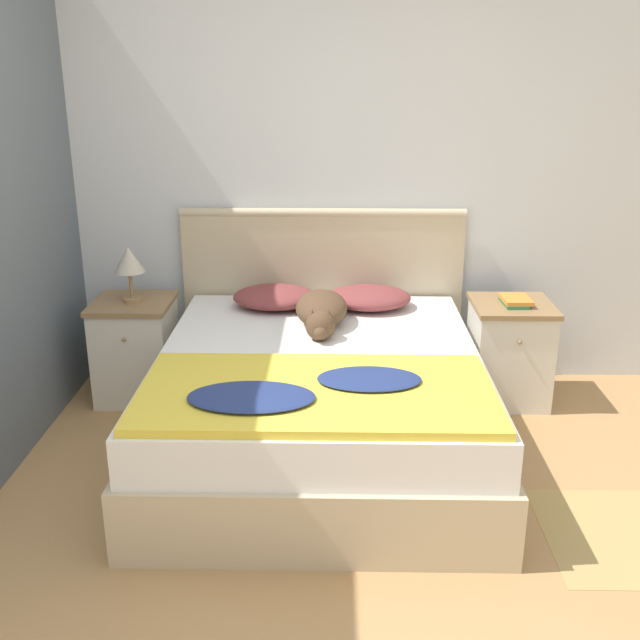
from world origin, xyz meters
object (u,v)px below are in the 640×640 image
object	(u,v)px
pillow_left	(275,297)
nightstand_left	(136,349)
dog	(322,311)
nightstand_right	(509,352)
book_stack	(515,301)
table_lamp	(129,262)
bed	(319,403)
pillow_right	(369,297)

from	to	relation	value
pillow_left	nightstand_left	bearing A→B (deg)	-175.93
dog	nightstand_left	bearing A→B (deg)	166.74
nightstand_left	nightstand_right	world-z (taller)	same
pillow_left	book_stack	distance (m)	1.38
nightstand_right	table_lamp	world-z (taller)	table_lamp
bed	table_lamp	size ratio (longest dim) A/B	6.10
table_lamp	pillow_left	bearing A→B (deg)	3.70
nightstand_right	table_lamp	distance (m)	2.25
pillow_left	dog	bearing A→B (deg)	-48.78
nightstand_left	table_lamp	bearing A→B (deg)	90.00
pillow_left	pillow_right	distance (m)	0.55
bed	dog	size ratio (longest dim) A/B	2.89
nightstand_right	pillow_left	size ratio (longest dim) A/B	1.23
pillow_right	table_lamp	bearing A→B (deg)	-177.78
dog	book_stack	bearing A→B (deg)	12.23
pillow_right	table_lamp	xyz separation A→B (m)	(-1.37, -0.05, 0.22)
pillow_right	book_stack	world-z (taller)	pillow_right
nightstand_right	pillow_right	bearing A→B (deg)	175.93
pillow_right	table_lamp	distance (m)	1.39
bed	pillow_left	world-z (taller)	pillow_left
dog	table_lamp	size ratio (longest dim) A/B	2.11
dog	book_stack	xyz separation A→B (m)	(1.10, 0.24, -0.01)
nightstand_left	dog	world-z (taller)	dog
nightstand_left	nightstand_right	xyz separation A→B (m)	(2.19, 0.00, 0.00)
pillow_left	book_stack	xyz separation A→B (m)	(1.37, -0.08, 0.01)
nightstand_right	table_lamp	xyz separation A→B (m)	(-2.19, 0.01, 0.53)
pillow_right	nightstand_right	bearing A→B (deg)	-4.07
nightstand_left	pillow_right	bearing A→B (deg)	2.44
nightstand_right	nightstand_left	bearing A→B (deg)	180.00
nightstand_right	book_stack	size ratio (longest dim) A/B	2.75
bed	book_stack	world-z (taller)	book_stack
book_stack	pillow_left	bearing A→B (deg)	176.67
nightstand_left	dog	distance (m)	1.18
dog	pillow_right	bearing A→B (deg)	49.64
pillow_left	table_lamp	world-z (taller)	table_lamp
nightstand_right	book_stack	bearing A→B (deg)	-79.23
book_stack	nightstand_right	bearing A→B (deg)	100.77
nightstand_left	table_lamp	world-z (taller)	table_lamp
book_stack	nightstand_left	bearing A→B (deg)	179.44
table_lamp	nightstand_left	bearing A→B (deg)	-90.00
bed	nightstand_right	bearing A→B (deg)	31.13
dog	bed	bearing A→B (deg)	-90.59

